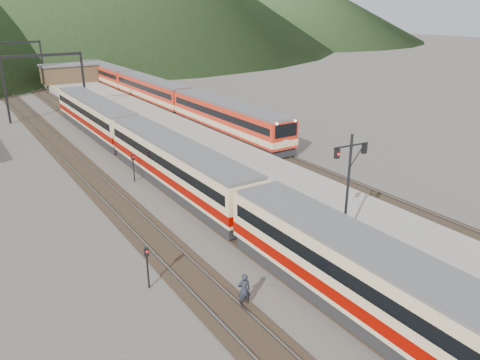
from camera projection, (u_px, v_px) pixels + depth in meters
track_main at (111, 142)px, 48.83m from camera, size 2.60×200.00×0.23m
track_far at (62, 149)px, 46.28m from camera, size 2.60×200.00×0.23m
track_second at (207, 127)px, 54.70m from camera, size 2.60×200.00×0.23m
platform at (168, 134)px, 49.96m from camera, size 8.00×100.00×1.00m
gantry_near at (44, 74)px, 57.25m from camera, size 9.55×0.25×8.00m
gantry_far at (12, 57)px, 76.91m from camera, size 9.55×0.25×8.00m
station_shed at (70, 73)px, 80.69m from camera, size 9.40×4.40×3.10m
main_train at (176, 164)px, 35.71m from camera, size 3.00×61.53×3.66m
second_train at (152, 91)px, 66.54m from camera, size 2.98×61.19×3.64m
signal_mast at (348, 180)px, 24.24m from camera, size 2.20×0.34×6.35m
short_signal_b at (133, 164)px, 37.43m from camera, size 0.27×0.24×2.27m
short_signal_c at (147, 262)px, 23.10m from camera, size 0.25×0.20×2.27m
worker at (244, 290)px, 21.91m from camera, size 0.73×0.59×1.73m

